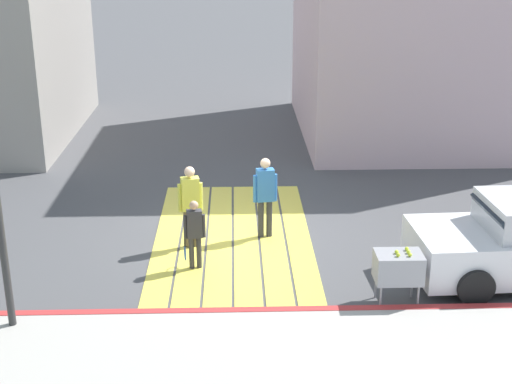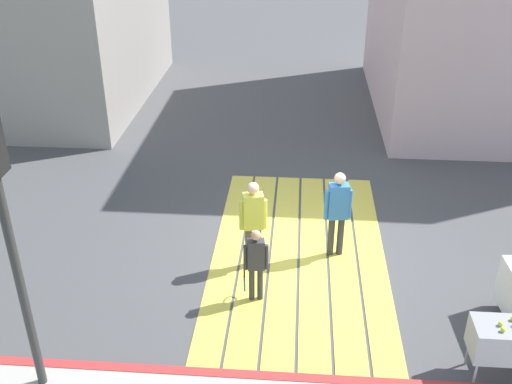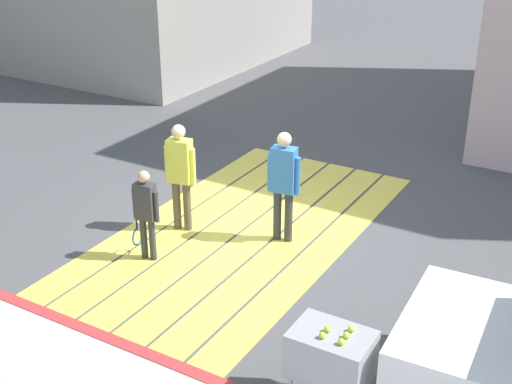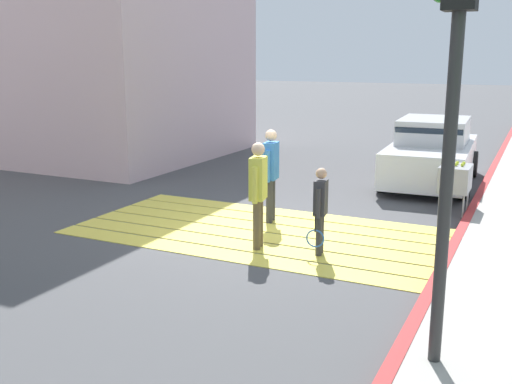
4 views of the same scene
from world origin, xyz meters
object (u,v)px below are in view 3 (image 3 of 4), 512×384
(pedestrian_adult_lead, at_px, (284,179))
(pedestrian_child_with_racket, at_px, (146,210))
(pedestrian_adult_trailing, at_px, (180,170))
(tennis_ball_cart, at_px, (331,354))

(pedestrian_adult_lead, height_order, pedestrian_child_with_racket, pedestrian_adult_lead)
(pedestrian_adult_lead, xyz_separation_m, pedestrian_child_with_racket, (-1.46, 1.40, -0.23))
(pedestrian_adult_lead, distance_m, pedestrian_child_with_racket, 2.04)
(pedestrian_adult_trailing, bearing_deg, pedestrian_adult_lead, -72.90)
(pedestrian_adult_lead, relative_size, pedestrian_child_with_racket, 1.26)
(tennis_ball_cart, height_order, pedestrian_adult_lead, pedestrian_adult_lead)
(tennis_ball_cart, height_order, pedestrian_adult_trailing, pedestrian_adult_trailing)
(tennis_ball_cart, xyz_separation_m, pedestrian_adult_lead, (2.97, 2.14, 0.31))
(tennis_ball_cart, distance_m, pedestrian_child_with_racket, 3.85)
(tennis_ball_cart, relative_size, pedestrian_child_with_racket, 0.74)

